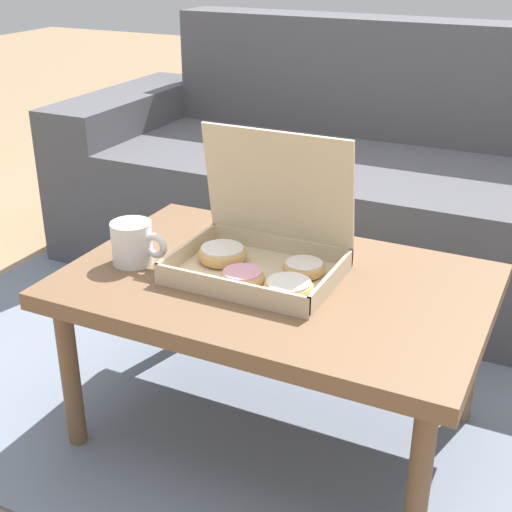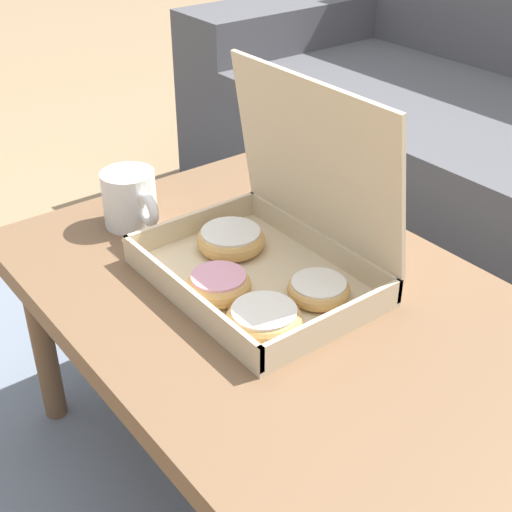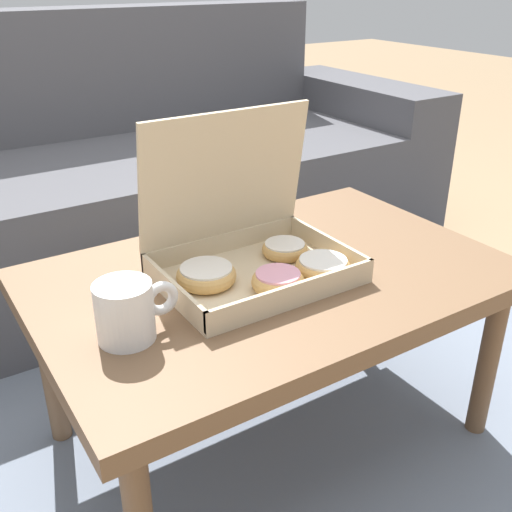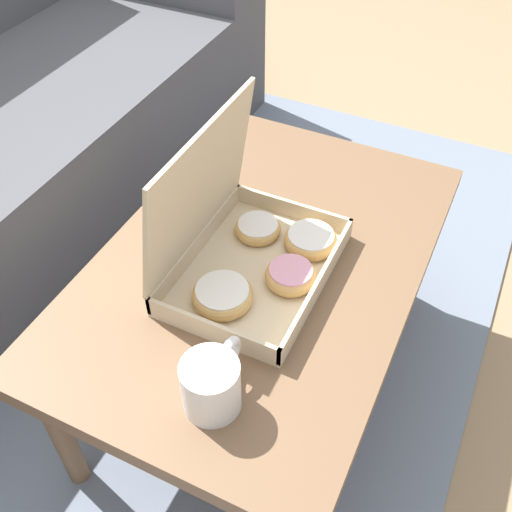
{
  "view_description": "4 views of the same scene",
  "coord_description": "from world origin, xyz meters",
  "px_view_note": "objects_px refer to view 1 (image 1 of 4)",
  "views": [
    {
      "loc": [
        0.59,
        -1.49,
        1.14
      ],
      "look_at": [
        -0.04,
        -0.2,
        0.48
      ],
      "focal_mm": 50.0,
      "sensor_mm": 36.0,
      "label": 1
    },
    {
      "loc": [
        0.7,
        -0.77,
        1.05
      ],
      "look_at": [
        -0.04,
        -0.2,
        0.48
      ],
      "focal_mm": 50.0,
      "sensor_mm": 36.0,
      "label": 2
    },
    {
      "loc": [
        -0.6,
        -1.07,
        0.98
      ],
      "look_at": [
        -0.04,
        -0.2,
        0.48
      ],
      "focal_mm": 42.0,
      "sensor_mm": 36.0,
      "label": 3
    },
    {
      "loc": [
        -0.77,
        -0.55,
        1.29
      ],
      "look_at": [
        -0.04,
        -0.2,
        0.48
      ],
      "focal_mm": 42.0,
      "sensor_mm": 36.0,
      "label": 4
    }
  ],
  "objects_px": {
    "coffee_mug": "(133,243)",
    "pastry_box": "(262,253)",
    "couch": "(395,197)",
    "coffee_table": "(276,296)"
  },
  "relations": [
    {
      "from": "coffee_mug",
      "to": "pastry_box",
      "type": "bearing_deg",
      "value": 13.69
    },
    {
      "from": "pastry_box",
      "to": "coffee_mug",
      "type": "distance_m",
      "value": 0.3
    },
    {
      "from": "couch",
      "to": "coffee_mug",
      "type": "distance_m",
      "value": 1.13
    },
    {
      "from": "couch",
      "to": "coffee_table",
      "type": "xyz_separation_m",
      "value": [
        0.0,
        -1.0,
        0.08
      ]
    },
    {
      "from": "couch",
      "to": "coffee_mug",
      "type": "height_order",
      "value": "couch"
    },
    {
      "from": "pastry_box",
      "to": "coffee_mug",
      "type": "bearing_deg",
      "value": -166.31
    },
    {
      "from": "coffee_table",
      "to": "pastry_box",
      "type": "relative_size",
      "value": 2.56
    },
    {
      "from": "couch",
      "to": "pastry_box",
      "type": "xyz_separation_m",
      "value": [
        -0.04,
        -0.99,
        0.18
      ]
    },
    {
      "from": "coffee_mug",
      "to": "couch",
      "type": "bearing_deg",
      "value": 72.71
    },
    {
      "from": "couch",
      "to": "coffee_mug",
      "type": "bearing_deg",
      "value": -107.29
    }
  ]
}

